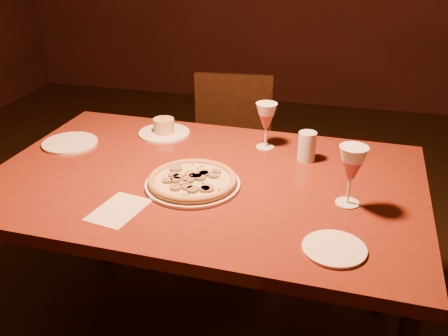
# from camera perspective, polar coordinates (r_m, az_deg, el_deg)

# --- Properties ---
(dining_table) EXTENTS (1.58, 1.04, 0.83)m
(dining_table) POSITION_cam_1_polar(r_m,az_deg,el_deg) (1.84, -2.21, -3.02)
(dining_table) COLOR maroon
(dining_table) RESTS_ON floor
(chair_far) EXTENTS (0.48, 0.48, 0.91)m
(chair_far) POSITION_cam_1_polar(r_m,az_deg,el_deg) (2.80, 0.69, 2.12)
(chair_far) COLOR black
(chair_far) RESTS_ON floor
(pizza_plate) EXTENTS (0.33, 0.33, 0.04)m
(pizza_plate) POSITION_cam_1_polar(r_m,az_deg,el_deg) (1.74, -3.61, -1.49)
(pizza_plate) COLOR white
(pizza_plate) RESTS_ON dining_table
(ramekin_saucer) EXTENTS (0.22, 0.22, 0.07)m
(ramekin_saucer) POSITION_cam_1_polar(r_m,az_deg,el_deg) (2.18, -6.87, 4.42)
(ramekin_saucer) COLOR white
(ramekin_saucer) RESTS_ON dining_table
(wine_glass_far) EXTENTS (0.09, 0.09, 0.19)m
(wine_glass_far) POSITION_cam_1_polar(r_m,az_deg,el_deg) (2.01, 4.81, 4.82)
(wine_glass_far) COLOR #B44E4B
(wine_glass_far) RESTS_ON dining_table
(wine_glass_right) EXTENTS (0.09, 0.09, 0.20)m
(wine_glass_right) POSITION_cam_1_polar(r_m,az_deg,el_deg) (1.64, 14.27, -0.89)
(wine_glass_right) COLOR #B44E4B
(wine_glass_right) RESTS_ON dining_table
(water_tumbler) EXTENTS (0.07, 0.07, 0.11)m
(water_tumbler) POSITION_cam_1_polar(r_m,az_deg,el_deg) (1.93, 9.45, 2.45)
(water_tumbler) COLOR silver
(water_tumbler) RESTS_ON dining_table
(side_plate_left) EXTENTS (0.22, 0.22, 0.01)m
(side_plate_left) POSITION_cam_1_polar(r_m,az_deg,el_deg) (2.16, -17.19, 2.75)
(side_plate_left) COLOR white
(side_plate_left) RESTS_ON dining_table
(side_plate_near) EXTENTS (0.18, 0.18, 0.01)m
(side_plate_near) POSITION_cam_1_polar(r_m,az_deg,el_deg) (1.45, 12.48, -8.99)
(side_plate_near) COLOR white
(side_plate_near) RESTS_ON dining_table
(menu_card) EXTENTS (0.17, 0.22, 0.00)m
(menu_card) POSITION_cam_1_polar(r_m,az_deg,el_deg) (1.64, -11.95, -4.70)
(menu_card) COLOR beige
(menu_card) RESTS_ON dining_table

